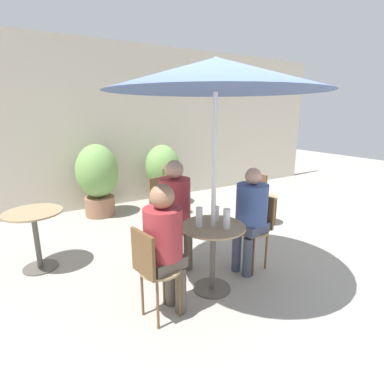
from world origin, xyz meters
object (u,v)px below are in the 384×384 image
at_px(seated_person_1, 176,206).
at_px(umbrella, 216,75).
at_px(cafe_table_near, 213,244).
at_px(potted_plant_1, 163,171).
at_px(cafe_table_far, 35,228).
at_px(bistro_chair_1, 169,222).
at_px(beer_glass_0, 216,214).
at_px(bistro_chair_4, 169,185).
at_px(bistro_chair_5, 262,194).
at_px(bistro_chair_3, 162,200).
at_px(seated_person_0, 251,211).
at_px(beer_glass_1, 199,217).
at_px(beer_glass_2, 227,219).
at_px(seated_person_2, 165,239).
at_px(potted_plant_0, 98,177).
at_px(bistro_chair_2, 152,266).
at_px(bistro_chair_0, 257,224).

height_order(seated_person_1, umbrella, umbrella).
height_order(cafe_table_near, potted_plant_1, potted_plant_1).
bearing_deg(cafe_table_far, potted_plant_1, 32.52).
xyz_separation_m(bistro_chair_1, beer_glass_0, (0.23, -0.61, 0.25)).
distance_m(bistro_chair_4, bistro_chair_5, 1.61).
relative_size(bistro_chair_1, bistro_chair_3, 1.00).
height_order(seated_person_0, beer_glass_1, seated_person_0).
bearing_deg(bistro_chair_3, beer_glass_2, -109.63).
height_order(bistro_chair_4, beer_glass_0, bistro_chair_4).
bearing_deg(cafe_table_far, bistro_chair_4, 22.77).
bearing_deg(bistro_chair_4, seated_person_2, 178.17).
xyz_separation_m(beer_glass_0, beer_glass_2, (-0.03, -0.22, 0.02)).
bearing_deg(seated_person_2, potted_plant_0, -13.92).
xyz_separation_m(bistro_chair_2, bistro_chair_4, (1.39, 2.43, 0.00)).
relative_size(bistro_chair_0, bistro_chair_1, 1.00).
xyz_separation_m(bistro_chair_0, beer_glass_0, (-0.61, -0.03, 0.25)).
bearing_deg(seated_person_2, beer_glass_1, -81.36).
distance_m(beer_glass_0, potted_plant_0, 2.85).
height_order(bistro_chair_0, bistro_chair_1, same).
height_order(bistro_chair_4, seated_person_1, seated_person_1).
bearing_deg(bistro_chair_5, umbrella, 121.92).
height_order(cafe_table_near, bistro_chair_0, bistro_chair_0).
height_order(bistro_chair_3, seated_person_0, seated_person_0).
distance_m(seated_person_2, beer_glass_2, 0.65).
xyz_separation_m(beer_glass_0, beer_glass_1, (-0.23, -0.05, 0.02)).
xyz_separation_m(cafe_table_far, bistro_chair_1, (1.36, -0.69, 0.03)).
distance_m(beer_glass_0, beer_glass_2, 0.23).
distance_m(cafe_table_far, umbrella, 2.58).
xyz_separation_m(bistro_chair_2, seated_person_1, (0.61, 0.71, 0.23)).
bearing_deg(seated_person_2, bistro_chair_0, -90.00).
distance_m(bistro_chair_0, bistro_chair_3, 1.55).
height_order(bistro_chair_1, seated_person_0, seated_person_0).
bearing_deg(seated_person_0, bistro_chair_5, 120.42).
height_order(bistro_chair_0, potted_plant_1, potted_plant_1).
xyz_separation_m(cafe_table_near, potted_plant_0, (-0.38, 2.91, 0.19)).
height_order(bistro_chair_1, beer_glass_2, beer_glass_2).
xyz_separation_m(bistro_chair_4, umbrella, (-0.68, -2.31, 1.56)).
xyz_separation_m(bistro_chair_5, beer_glass_2, (-1.64, -1.19, 0.27)).
xyz_separation_m(potted_plant_1, umbrella, (-0.85, -2.89, 1.42)).
distance_m(bistro_chair_2, seated_person_0, 1.32).
xyz_separation_m(cafe_table_far, bistro_chair_0, (2.20, -1.27, 0.03)).
relative_size(seated_person_2, beer_glass_0, 7.92).
relative_size(cafe_table_near, bistro_chair_0, 0.82).
height_order(cafe_table_far, beer_glass_2, beer_glass_2).
bearing_deg(seated_person_1, cafe_table_far, 139.18).
xyz_separation_m(bistro_chair_5, potted_plant_1, (-0.85, 1.82, 0.14)).
relative_size(beer_glass_1, beer_glass_2, 1.00).
bearing_deg(beer_glass_0, bistro_chair_4, 75.32).
height_order(cafe_table_near, bistro_chair_5, bistro_chair_5).
xyz_separation_m(cafe_table_near, bistro_chair_1, (-0.13, 0.71, 0.02)).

